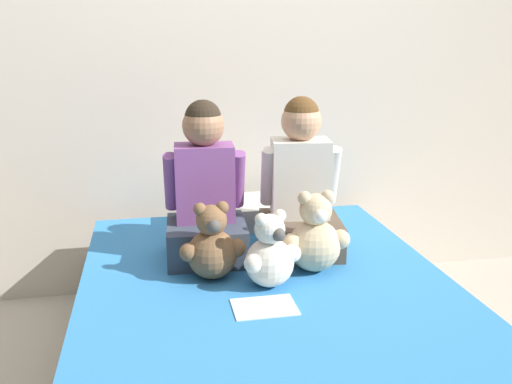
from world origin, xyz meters
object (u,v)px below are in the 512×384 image
Objects in this scene: teddy_bear_between_children at (271,255)px; sign_card at (264,307)px; child_on_right at (300,189)px; bed at (277,358)px; teddy_bear_held_by_right_child at (315,237)px; teddy_bear_held_by_left_child at (212,247)px; pillow_at_headboard at (238,213)px; child_on_left at (205,194)px.

teddy_bear_between_children is 1.33× the size of sign_card.
sign_card is at bearing -109.75° from child_on_right.
teddy_bear_held_by_right_child is at bearing 48.74° from bed.
teddy_bear_held_by_left_child reaches higher than teddy_bear_between_children.
bed is at bearing -90.00° from pillow_at_headboard.
child_on_right is 0.61m from sign_card.
sign_card is (0.14, -0.49, -0.26)m from child_on_left.
teddy_bear_held_by_right_child reaches higher than teddy_bear_between_children.
child_on_right is at bearing 26.12° from teddy_bear_held_by_left_child.
sign_card is at bearing -134.42° from teddy_bear_held_by_right_child.
child_on_right is at bearing 36.57° from teddy_bear_between_children.
bed is 9.52× the size of sign_card.
child_on_left reaches higher than sign_card.
child_on_left is 0.26m from teddy_bear_held_by_left_child.
child_on_left reaches higher than teddy_bear_held_by_left_child.
child_on_left is 0.39m from child_on_right.
teddy_bear_held_by_left_child is 1.05× the size of teddy_bear_between_children.
teddy_bear_held_by_left_child is (-0.39, -0.22, -0.14)m from child_on_right.
child_on_right reaches higher than teddy_bear_held_by_left_child.
sign_card is at bearing -93.57° from pillow_at_headboard.
child_on_right reaches higher than child_on_left.
sign_card is at bearing -146.79° from bed.
teddy_bear_held_by_left_child is 0.39m from teddy_bear_held_by_right_child.
child_on_right is 2.18× the size of teddy_bear_held_by_left_child.
pillow_at_headboard is at bearing 86.43° from sign_card.
child_on_right is 2.28× the size of teddy_bear_between_children.
teddy_bear_held_by_left_child is at bearing -108.37° from pillow_at_headboard.
child_on_right reaches higher than teddy_bear_between_children.
teddy_bear_between_children is at bearing 88.41° from bed.
child_on_left is at bearing -172.00° from child_on_right.
child_on_left reaches higher than teddy_bear_between_children.
pillow_at_headboard reaches higher than sign_card.
bed is 7.16× the size of teddy_bear_between_children.
teddy_bear_held_by_right_child is 0.57× the size of pillow_at_headboard.
teddy_bear_between_children reaches higher than pillow_at_headboard.
bed is at bearing -106.18° from child_on_right.
pillow_at_headboard is at bearing 65.37° from child_on_left.
teddy_bear_held_by_left_child is 0.22m from teddy_bear_between_children.
child_on_right is at bearing 3.57° from child_on_left.
teddy_bear_held_by_right_child is at bearing -4.34° from teddy_bear_held_by_left_child.
child_on_left reaches higher than pillow_at_headboard.
teddy_bear_between_children is 0.51× the size of pillow_at_headboard.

